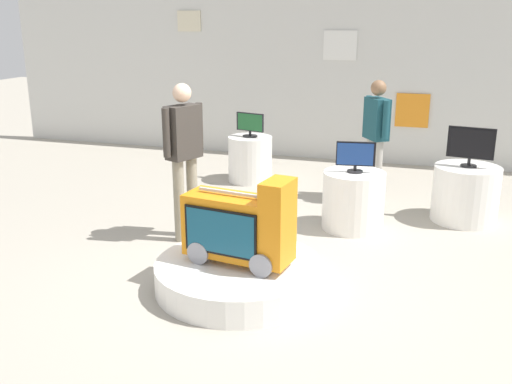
{
  "coord_description": "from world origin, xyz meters",
  "views": [
    {
      "loc": [
        1.36,
        -4.99,
        2.39
      ],
      "look_at": [
        -0.31,
        0.3,
        0.7
      ],
      "focal_mm": 40.67,
      "sensor_mm": 36.0,
      "label": 1
    }
  ],
  "objects_px": {
    "tv_on_right_rear": "(471,145)",
    "shopper_browsing_near_truck": "(184,150)",
    "display_pedestal_center_rear": "(353,200)",
    "shopper_browsing_rear": "(376,132)",
    "main_display_pedestal": "(239,275)",
    "tv_on_left_rear": "(250,124)",
    "tv_on_center_rear": "(355,156)",
    "display_pedestal_right_rear": "(465,194)",
    "novelty_firetruck_tv": "(240,229)",
    "display_pedestal_left_rear": "(250,159)"
  },
  "relations": [
    {
      "from": "tv_on_right_rear",
      "to": "shopper_browsing_near_truck",
      "type": "xyz_separation_m",
      "value": [
        -2.97,
        -1.54,
        0.07
      ]
    },
    {
      "from": "display_pedestal_center_rear",
      "to": "tv_on_right_rear",
      "type": "bearing_deg",
      "value": 27.78
    },
    {
      "from": "shopper_browsing_near_truck",
      "to": "shopper_browsing_rear",
      "type": "height_order",
      "value": "shopper_browsing_near_truck"
    },
    {
      "from": "shopper_browsing_rear",
      "to": "display_pedestal_center_rear",
      "type": "bearing_deg",
      "value": -95.02
    },
    {
      "from": "main_display_pedestal",
      "to": "shopper_browsing_near_truck",
      "type": "relative_size",
      "value": 0.89
    },
    {
      "from": "tv_on_left_rear",
      "to": "tv_on_center_rear",
      "type": "xyz_separation_m",
      "value": [
        1.77,
        -1.57,
        0.01
      ]
    },
    {
      "from": "display_pedestal_right_rear",
      "to": "tv_on_right_rear",
      "type": "relative_size",
      "value": 1.46
    },
    {
      "from": "main_display_pedestal",
      "to": "shopper_browsing_rear",
      "type": "xyz_separation_m",
      "value": [
        0.86,
        3.02,
        0.82
      ]
    },
    {
      "from": "tv_on_center_rear",
      "to": "shopper_browsing_near_truck",
      "type": "height_order",
      "value": "shopper_browsing_near_truck"
    },
    {
      "from": "main_display_pedestal",
      "to": "tv_on_center_rear",
      "type": "bearing_deg",
      "value": 68.15
    },
    {
      "from": "tv_on_right_rear",
      "to": "shopper_browsing_rear",
      "type": "bearing_deg",
      "value": 157.89
    },
    {
      "from": "display_pedestal_center_rear",
      "to": "tv_on_right_rear",
      "type": "xyz_separation_m",
      "value": [
        1.25,
        0.66,
        0.6
      ]
    },
    {
      "from": "display_pedestal_right_rear",
      "to": "shopper_browsing_rear",
      "type": "relative_size",
      "value": 0.48
    },
    {
      "from": "novelty_firetruck_tv",
      "to": "tv_on_center_rear",
      "type": "height_order",
      "value": "novelty_firetruck_tv"
    },
    {
      "from": "main_display_pedestal",
      "to": "tv_on_center_rear",
      "type": "xyz_separation_m",
      "value": [
        0.76,
        1.89,
        0.74
      ]
    },
    {
      "from": "display_pedestal_left_rear",
      "to": "display_pedestal_center_rear",
      "type": "distance_m",
      "value": 2.37
    },
    {
      "from": "main_display_pedestal",
      "to": "tv_on_center_rear",
      "type": "relative_size",
      "value": 3.45
    },
    {
      "from": "novelty_firetruck_tv",
      "to": "shopper_browsing_near_truck",
      "type": "height_order",
      "value": "shopper_browsing_near_truck"
    },
    {
      "from": "main_display_pedestal",
      "to": "display_pedestal_right_rear",
      "type": "xyz_separation_m",
      "value": [
        2.01,
        2.55,
        0.21
      ]
    },
    {
      "from": "tv_on_center_rear",
      "to": "tv_on_right_rear",
      "type": "xyz_separation_m",
      "value": [
        1.25,
        0.66,
        0.07
      ]
    },
    {
      "from": "display_pedestal_left_rear",
      "to": "tv_on_center_rear",
      "type": "height_order",
      "value": "tv_on_center_rear"
    },
    {
      "from": "tv_on_left_rear",
      "to": "shopper_browsing_rear",
      "type": "xyz_separation_m",
      "value": [
        1.87,
        -0.44,
        0.08
      ]
    },
    {
      "from": "display_pedestal_center_rear",
      "to": "display_pedestal_right_rear",
      "type": "bearing_deg",
      "value": 27.94
    },
    {
      "from": "novelty_firetruck_tv",
      "to": "display_pedestal_right_rear",
      "type": "xyz_separation_m",
      "value": [
        1.99,
        2.56,
        -0.25
      ]
    },
    {
      "from": "novelty_firetruck_tv",
      "to": "display_pedestal_center_rear",
      "type": "height_order",
      "value": "novelty_firetruck_tv"
    },
    {
      "from": "tv_on_right_rear",
      "to": "tv_on_left_rear",
      "type": "bearing_deg",
      "value": 163.31
    },
    {
      "from": "main_display_pedestal",
      "to": "shopper_browsing_near_truck",
      "type": "distance_m",
      "value": 1.65
    },
    {
      "from": "tv_on_right_rear",
      "to": "tv_on_center_rear",
      "type": "bearing_deg",
      "value": -152.09
    },
    {
      "from": "novelty_firetruck_tv",
      "to": "tv_on_right_rear",
      "type": "bearing_deg",
      "value": 52.11
    },
    {
      "from": "display_pedestal_left_rear",
      "to": "tv_on_left_rear",
      "type": "distance_m",
      "value": 0.53
    },
    {
      "from": "main_display_pedestal",
      "to": "novelty_firetruck_tv",
      "type": "height_order",
      "value": "novelty_firetruck_tv"
    },
    {
      "from": "main_display_pedestal",
      "to": "display_pedestal_right_rear",
      "type": "distance_m",
      "value": 3.26
    },
    {
      "from": "tv_on_left_rear",
      "to": "display_pedestal_right_rear",
      "type": "xyz_separation_m",
      "value": [
        3.03,
        -0.9,
        -0.53
      ]
    },
    {
      "from": "tv_on_left_rear",
      "to": "main_display_pedestal",
      "type": "bearing_deg",
      "value": -73.62
    },
    {
      "from": "tv_on_center_rear",
      "to": "display_pedestal_right_rear",
      "type": "height_order",
      "value": "tv_on_center_rear"
    },
    {
      "from": "novelty_firetruck_tv",
      "to": "shopper_browsing_rear",
      "type": "relative_size",
      "value": 0.63
    },
    {
      "from": "tv_on_left_rear",
      "to": "tv_on_right_rear",
      "type": "distance_m",
      "value": 3.16
    },
    {
      "from": "novelty_firetruck_tv",
      "to": "display_pedestal_left_rear",
      "type": "relative_size",
      "value": 1.5
    },
    {
      "from": "novelty_firetruck_tv",
      "to": "display_pedestal_center_rear",
      "type": "bearing_deg",
      "value": 68.75
    },
    {
      "from": "display_pedestal_center_rear",
      "to": "main_display_pedestal",
      "type": "bearing_deg",
      "value": -111.83
    },
    {
      "from": "novelty_firetruck_tv",
      "to": "tv_on_right_rear",
      "type": "relative_size",
      "value": 1.9
    },
    {
      "from": "shopper_browsing_near_truck",
      "to": "display_pedestal_left_rear",
      "type": "bearing_deg",
      "value": 91.26
    },
    {
      "from": "display_pedestal_right_rear",
      "to": "shopper_browsing_rear",
      "type": "distance_m",
      "value": 1.38
    },
    {
      "from": "tv_on_center_rear",
      "to": "tv_on_right_rear",
      "type": "relative_size",
      "value": 0.83
    },
    {
      "from": "shopper_browsing_near_truck",
      "to": "display_pedestal_center_rear",
      "type": "bearing_deg",
      "value": 27.22
    },
    {
      "from": "display_pedestal_right_rear",
      "to": "shopper_browsing_rear",
      "type": "bearing_deg",
      "value": 158.06
    },
    {
      "from": "tv_on_center_rear",
      "to": "shopper_browsing_rear",
      "type": "xyz_separation_m",
      "value": [
        0.1,
        1.13,
        0.07
      ]
    },
    {
      "from": "tv_on_left_rear",
      "to": "display_pedestal_left_rear",
      "type": "bearing_deg",
      "value": 104.38
    },
    {
      "from": "shopper_browsing_near_truck",
      "to": "tv_on_center_rear",
      "type": "bearing_deg",
      "value": 27.12
    },
    {
      "from": "display_pedestal_right_rear",
      "to": "tv_on_left_rear",
      "type": "bearing_deg",
      "value": 163.38
    }
  ]
}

